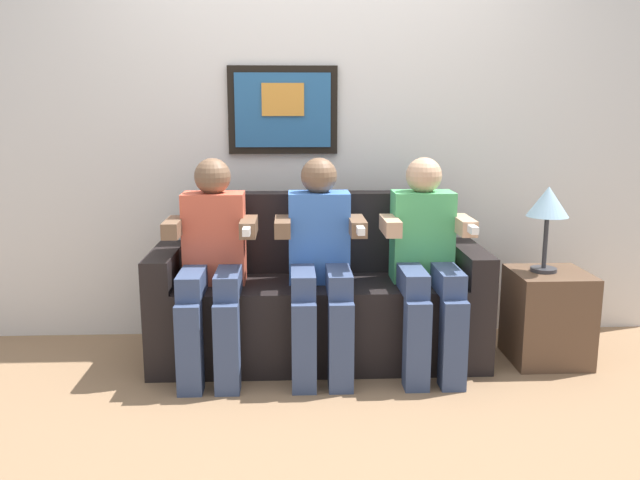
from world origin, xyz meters
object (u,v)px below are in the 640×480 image
at_px(person_on_left, 212,259).
at_px(person_on_right, 426,257).
at_px(person_in_middle, 320,258).
at_px(side_table_right, 547,316).
at_px(table_lamp, 548,206).
at_px(couch, 319,303).

distance_m(person_on_left, person_on_right, 1.11).
bearing_deg(person_on_right, person_on_left, 180.00).
xyz_separation_m(person_in_middle, person_on_right, (0.55, 0.00, 0.00)).
height_order(person_in_middle, side_table_right, person_in_middle).
height_order(person_on_right, table_lamp, person_on_right).
xyz_separation_m(couch, table_lamp, (1.21, -0.09, 0.55)).
distance_m(person_on_left, table_lamp, 1.78).
height_order(couch, person_on_right, person_on_right).
xyz_separation_m(person_on_left, side_table_right, (1.80, 0.06, -0.36)).
distance_m(side_table_right, table_lamp, 0.61).
xyz_separation_m(couch, side_table_right, (1.24, -0.11, -0.06)).
height_order(person_on_left, person_in_middle, same).
xyz_separation_m(couch, person_on_right, (0.55, -0.17, 0.29)).
xyz_separation_m(couch, person_in_middle, (0.00, -0.17, 0.29)).
bearing_deg(person_in_middle, couch, 90.17).
bearing_deg(table_lamp, person_on_right, -173.68).
distance_m(couch, side_table_right, 1.25).
bearing_deg(side_table_right, table_lamp, 162.02).
height_order(side_table_right, table_lamp, table_lamp).
distance_m(couch, table_lamp, 1.33).
relative_size(person_in_middle, person_on_right, 1.00).
distance_m(couch, person_on_left, 0.65).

